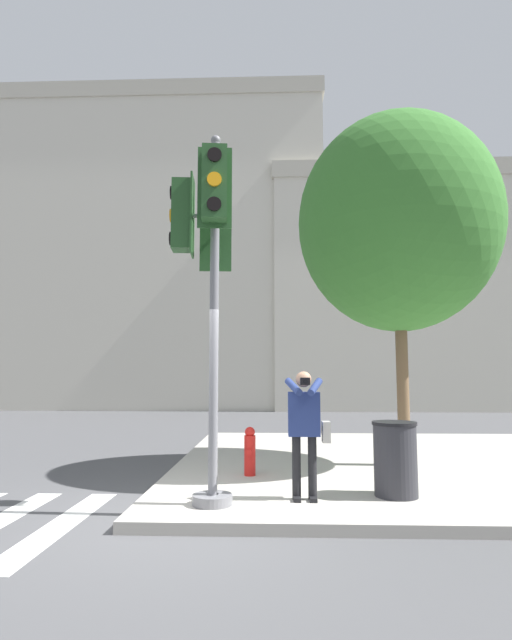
% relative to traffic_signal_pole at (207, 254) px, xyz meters
% --- Properties ---
extents(ground_plane, '(160.00, 160.00, 0.00)m').
position_rel_traffic_signal_pole_xyz_m(ground_plane, '(-0.37, -0.23, -3.21)').
color(ground_plane, '#4C4C4F').
extents(sidewalk_corner, '(8.00, 8.00, 0.14)m').
position_rel_traffic_signal_pole_xyz_m(sidewalk_corner, '(3.13, 3.27, -3.14)').
color(sidewalk_corner, '#ADA89E').
rests_on(sidewalk_corner, ground_plane).
extents(traffic_signal_pole, '(0.82, 1.15, 4.64)m').
position_rel_traffic_signal_pole_xyz_m(traffic_signal_pole, '(0.00, 0.00, 0.00)').
color(traffic_signal_pole, slate).
rests_on(traffic_signal_pole, sidewalk_corner).
extents(person_photographer, '(0.58, 0.54, 1.59)m').
position_rel_traffic_signal_pole_xyz_m(person_photographer, '(1.24, 0.29, -2.13)').
color(person_photographer, black).
rests_on(person_photographer, sidewalk_corner).
extents(street_tree, '(3.58, 3.58, 6.24)m').
position_rel_traffic_signal_pole_xyz_m(street_tree, '(3.09, 2.72, 1.20)').
color(street_tree, brown).
rests_on(street_tree, sidewalk_corner).
extents(fire_hydrant, '(0.18, 0.24, 0.74)m').
position_rel_traffic_signal_pole_xyz_m(fire_hydrant, '(0.46, 1.74, -2.71)').
color(fire_hydrant, red).
rests_on(fire_hydrant, sidewalk_corner).
extents(trash_bin, '(0.58, 0.58, 0.94)m').
position_rel_traffic_signal_pole_xyz_m(trash_bin, '(2.40, 0.51, -2.60)').
color(trash_bin, '#2D2D33').
rests_on(trash_bin, sidewalk_corner).
extents(building_left, '(17.69, 11.05, 15.91)m').
position_rel_traffic_signal_pole_xyz_m(building_left, '(-5.56, 21.94, 4.76)').
color(building_left, beige).
rests_on(building_left, ground_plane).
extents(building_right, '(15.29, 11.08, 11.60)m').
position_rel_traffic_signal_pole_xyz_m(building_right, '(8.39, 21.73, 2.60)').
color(building_right, beige).
rests_on(building_right, ground_plane).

